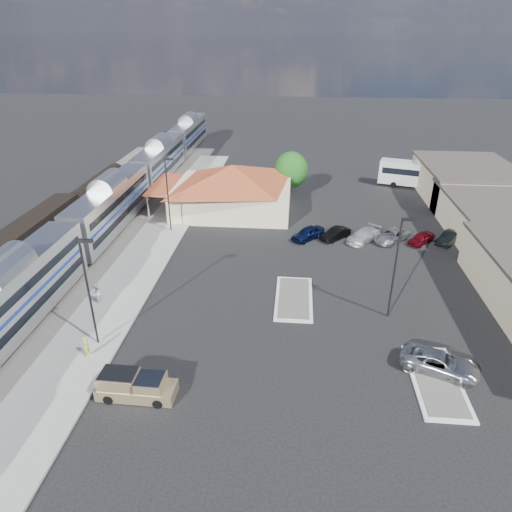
# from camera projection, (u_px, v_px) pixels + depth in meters

# --- Properties ---
(ground) EXTENTS (280.00, 280.00, 0.00)m
(ground) POSITION_uv_depth(u_px,v_px,m) (248.00, 309.00, 39.82)
(ground) COLOR black
(ground) RESTS_ON ground
(railbed) EXTENTS (16.00, 100.00, 0.12)m
(railbed) POSITION_uv_depth(u_px,v_px,m) (60.00, 258.00, 48.62)
(railbed) COLOR #4C4944
(railbed) RESTS_ON ground
(platform) EXTENTS (5.50, 92.00, 0.18)m
(platform) POSITION_uv_depth(u_px,v_px,m) (136.00, 270.00, 46.10)
(platform) COLOR gray
(platform) RESTS_ON ground
(passenger_train) EXTENTS (3.00, 104.00, 5.55)m
(passenger_train) POSITION_uv_depth(u_px,v_px,m) (111.00, 208.00, 54.18)
(passenger_train) COLOR silver
(passenger_train) RESTS_ON ground
(freight_cars) EXTENTS (2.80, 46.00, 4.00)m
(freight_cars) POSITION_uv_depth(u_px,v_px,m) (41.00, 232.00, 50.12)
(freight_cars) COLOR black
(freight_cars) RESTS_ON ground
(station_depot) EXTENTS (18.35, 12.24, 6.20)m
(station_depot) POSITION_uv_depth(u_px,v_px,m) (233.00, 188.00, 60.18)
(station_depot) COLOR beige
(station_depot) RESTS_ON ground
(traffic_island_south) EXTENTS (3.30, 7.50, 0.21)m
(traffic_island_south) POSITION_uv_depth(u_px,v_px,m) (294.00, 298.00, 41.23)
(traffic_island_south) COLOR silver
(traffic_island_south) RESTS_ON ground
(traffic_island_north) EXTENTS (3.30, 7.50, 0.21)m
(traffic_island_north) POSITION_uv_depth(u_px,v_px,m) (436.00, 381.00, 31.51)
(traffic_island_north) COLOR silver
(traffic_island_north) RESTS_ON ground
(lamp_plat_s) EXTENTS (1.08, 0.25, 9.00)m
(lamp_plat_s) POSITION_uv_depth(u_px,v_px,m) (89.00, 285.00, 32.97)
(lamp_plat_s) COLOR black
(lamp_plat_s) RESTS_ON ground
(lamp_plat_n) EXTENTS (1.08, 0.25, 9.00)m
(lamp_plat_n) POSITION_uv_depth(u_px,v_px,m) (168.00, 189.00, 52.58)
(lamp_plat_n) COLOR black
(lamp_plat_n) RESTS_ON ground
(lamp_lot) EXTENTS (1.08, 0.25, 9.00)m
(lamp_lot) POSITION_uv_depth(u_px,v_px,m) (397.00, 260.00, 36.46)
(lamp_lot) COLOR black
(lamp_lot) RESTS_ON ground
(tree_depot) EXTENTS (4.71, 4.71, 6.63)m
(tree_depot) POSITION_uv_depth(u_px,v_px,m) (291.00, 170.00, 64.51)
(tree_depot) COLOR #382314
(tree_depot) RESTS_ON ground
(pickup_truck) EXTENTS (5.20, 2.04, 1.78)m
(pickup_truck) POSITION_uv_depth(u_px,v_px,m) (137.00, 386.00, 30.00)
(pickup_truck) COLOR tan
(pickup_truck) RESTS_ON ground
(suv) EXTENTS (5.94, 4.38, 1.50)m
(suv) POSITION_uv_depth(u_px,v_px,m) (440.00, 363.00, 32.21)
(suv) COLOR #999CA1
(suv) RESTS_ON ground
(coach_bus) EXTENTS (12.33, 6.04, 3.88)m
(coach_bus) POSITION_uv_depth(u_px,v_px,m) (421.00, 174.00, 69.08)
(coach_bus) COLOR white
(coach_bus) RESTS_ON ground
(person_a) EXTENTS (0.48, 0.66, 1.68)m
(person_a) POSITION_uv_depth(u_px,v_px,m) (87.00, 347.00, 33.46)
(person_a) COLOR #A9C03C
(person_a) RESTS_ON platform
(person_b) EXTENTS (0.75, 0.93, 1.80)m
(person_b) POSITION_uv_depth(u_px,v_px,m) (96.00, 293.00, 40.06)
(person_b) COLOR white
(person_b) RESTS_ON platform
(parked_car_a) EXTENTS (4.26, 4.32, 1.47)m
(parked_car_a) POSITION_uv_depth(u_px,v_px,m) (308.00, 233.00, 52.71)
(parked_car_a) COLOR #0C153C
(parked_car_a) RESTS_ON ground
(parked_car_b) EXTENTS (3.79, 3.84, 1.32)m
(parked_car_b) POSITION_uv_depth(u_px,v_px,m) (335.00, 234.00, 52.75)
(parked_car_b) COLOR black
(parked_car_b) RESTS_ON ground
(parked_car_c) EXTENTS (4.64, 5.01, 1.41)m
(parked_car_c) POSITION_uv_depth(u_px,v_px,m) (364.00, 236.00, 52.20)
(parked_car_c) COLOR silver
(parked_car_c) RESTS_ON ground
(parked_car_d) EXTENTS (4.94, 5.05, 1.34)m
(parked_car_d) POSITION_uv_depth(u_px,v_px,m) (392.00, 236.00, 52.23)
(parked_car_d) COLOR #919399
(parked_car_d) RESTS_ON ground
(parked_car_e) EXTENTS (3.65, 3.80, 1.28)m
(parked_car_e) POSITION_uv_depth(u_px,v_px,m) (421.00, 238.00, 51.71)
(parked_car_e) COLOR maroon
(parked_car_e) RESTS_ON ground
(parked_car_f) EXTENTS (3.79, 4.15, 1.38)m
(parked_car_f) POSITION_uv_depth(u_px,v_px,m) (449.00, 238.00, 51.70)
(parked_car_f) COLOR black
(parked_car_f) RESTS_ON ground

